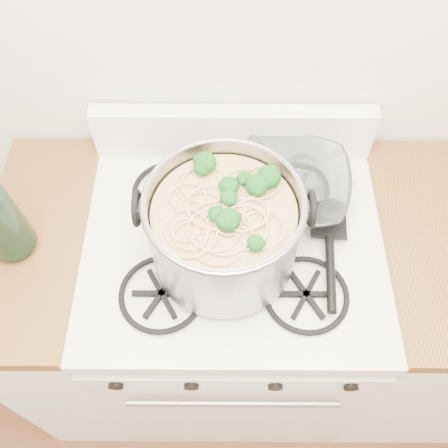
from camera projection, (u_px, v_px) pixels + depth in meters
gas_range at (231, 314)px, 1.65m from camera, size 0.76×0.66×0.92m
counter_left at (78, 310)px, 1.63m from camera, size 0.25×0.65×0.92m
stock_pot at (224, 230)px, 1.12m from camera, size 0.38×0.35×0.24m
spatula at (329, 219)px, 1.26m from camera, size 0.31×0.33×0.02m
glass_bowl at (290, 190)px, 1.30m from camera, size 0.13×0.13×0.03m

